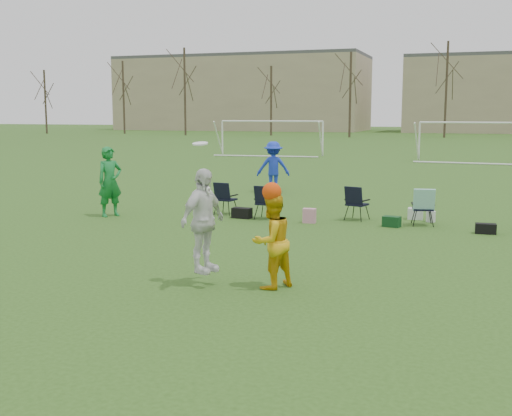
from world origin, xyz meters
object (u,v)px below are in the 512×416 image
at_px(fielder_green_near, 110,182).
at_px(goal_mid, 481,131).
at_px(fielder_blue, 273,167).
at_px(goal_left, 272,128).
at_px(center_contest, 237,230).

height_order(fielder_green_near, goal_mid, goal_mid).
height_order(fielder_blue, goal_left, goal_left).
bearing_deg(center_contest, goal_mid, 82.75).
relative_size(fielder_green_near, center_contest, 0.81).
bearing_deg(fielder_green_near, fielder_blue, 10.94).
relative_size(fielder_green_near, goal_mid, 0.27).
distance_m(fielder_blue, center_contest, 13.48).
bearing_deg(center_contest, goal_left, 106.67).
xyz_separation_m(center_contest, goal_mid, (4.00, 31.41, 0.91)).
distance_m(center_contest, goal_left, 34.89).
xyz_separation_m(fielder_green_near, center_contest, (6.23, -6.00, -0.01)).
xyz_separation_m(fielder_green_near, fielder_blue, (2.77, 7.03, -0.05)).
distance_m(fielder_green_near, goal_mid, 27.41).
xyz_separation_m(fielder_green_near, goal_mid, (10.22, 25.41, 0.91)).
bearing_deg(fielder_green_near, goal_mid, 10.55).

